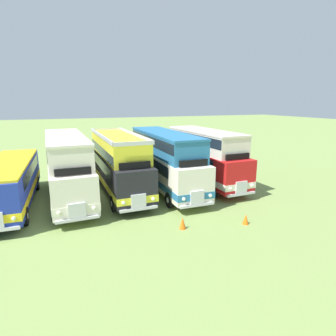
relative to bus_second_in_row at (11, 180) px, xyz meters
name	(u,v)px	position (x,y,z in m)	size (l,w,h in m)	color
ground_plane	(96,196)	(5.34, -0.02, -1.75)	(200.00, 200.00, 0.00)	#7A934C
bus_second_in_row	(11,180)	(0.00, 0.00, 0.00)	(2.99, 10.54, 2.99)	#1E339E
bus_third_in_row	(67,164)	(3.56, 0.24, 0.72)	(2.78, 11.03, 4.49)	silver
bus_fourth_in_row	(118,162)	(7.12, 0.09, 0.60)	(2.63, 10.30, 4.52)	black
bus_fifth_in_row	(165,158)	(10.69, -0.29, 0.72)	(2.72, 10.99, 4.49)	silver
bus_sixth_in_row	(205,155)	(14.25, -0.20, 0.71)	(2.79, 9.75, 4.49)	red
cone_near_end	(246,219)	(12.50, -8.15, -1.46)	(0.36, 0.36, 0.59)	orange
cone_mid_row	(183,223)	(8.95, -7.36, -1.41)	(0.36, 0.36, 0.68)	orange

